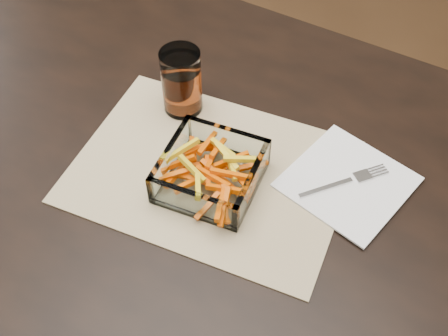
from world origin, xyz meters
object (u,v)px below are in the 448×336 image
at_px(dining_table, 164,175).
at_px(tumbler, 182,83).
at_px(fork, 347,181).
at_px(glass_bowl, 211,173).

relative_size(dining_table, tumbler, 12.75).
distance_m(dining_table, tumbler, 0.18).
bearing_deg(fork, tumbler, -143.95).
bearing_deg(tumbler, fork, -2.63).
relative_size(glass_bowl, tumbler, 1.37).
relative_size(glass_bowl, fork, 1.27).
distance_m(dining_table, glass_bowl, 0.17).
bearing_deg(dining_table, fork, 14.42).
xyz_separation_m(dining_table, tumbler, (-0.01, 0.10, 0.15)).
bearing_deg(dining_table, glass_bowl, -13.58).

